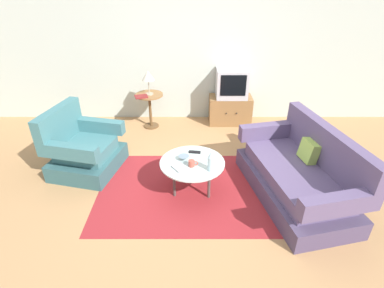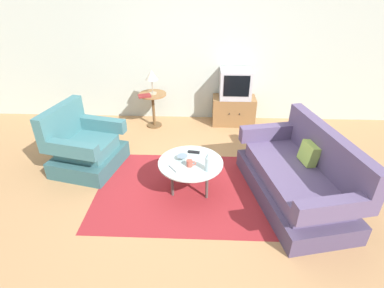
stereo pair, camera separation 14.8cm
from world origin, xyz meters
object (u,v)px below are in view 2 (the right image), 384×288
at_px(side_table, 153,103).
at_px(table_lamp, 152,76).
at_px(armchair, 84,148).
at_px(tv_stand, 233,110).
at_px(tv_remote_silver, 174,168).
at_px(mug, 190,163).
at_px(tv_remote_dark, 194,152).
at_px(television, 235,84).
at_px(coffee_table, 191,164).
at_px(book, 144,96).
at_px(couch, 298,178).
at_px(vase, 209,162).
at_px(bowl, 182,158).

xyz_separation_m(side_table, table_lamp, (0.01, -0.01, 0.50)).
height_order(armchair, table_lamp, table_lamp).
relative_size(tv_stand, tv_remote_silver, 4.67).
distance_m(table_lamp, mug, 2.12).
bearing_deg(tv_stand, tv_remote_dark, -110.28).
xyz_separation_m(television, tv_remote_dark, (-0.67, -1.81, -0.32)).
height_order(coffee_table, book, book).
relative_size(armchair, tv_remote_dark, 6.73).
bearing_deg(coffee_table, tv_remote_dark, 81.95).
xyz_separation_m(armchair, couch, (2.86, -0.60, -0.01)).
distance_m(couch, vase, 1.13).
distance_m(television, tv_remote_dark, 1.96).
relative_size(couch, coffee_table, 2.31).
distance_m(mug, book, 2.01).
height_order(coffee_table, bowl, bowl).
height_order(tv_remote_silver, book, book).
relative_size(side_table, vase, 2.38).
height_order(television, tv_remote_dark, television).
height_order(vase, mug, vase).
xyz_separation_m(television, book, (-1.57, -0.31, -0.13)).
relative_size(couch, mug, 15.88).
height_order(couch, coffee_table, couch).
distance_m(coffee_table, book, 1.94).
distance_m(bowl, tv_remote_silver, 0.23).
height_order(couch, book, couch).
relative_size(coffee_table, television, 1.48).
bearing_deg(television, vase, -102.33).
xyz_separation_m(side_table, vase, (0.97, -2.03, 0.11)).
bearing_deg(side_table, couch, -43.29).
height_order(vase, tv_remote_silver, vase).
height_order(vase, bowl, vase).
bearing_deg(table_lamp, coffee_table, -68.08).
bearing_deg(table_lamp, bowl, -70.45).
xyz_separation_m(coffee_table, tv_remote_dark, (0.03, 0.22, 0.05)).
height_order(tv_stand, television, television).
bearing_deg(tv_stand, table_lamp, -172.83).
relative_size(armchair, vase, 4.03).
height_order(coffee_table, tv_remote_dark, tv_remote_dark).
bearing_deg(book, armchair, -137.81).
bearing_deg(side_table, bowl, -70.32).
height_order(side_table, tv_stand, side_table).
height_order(side_table, television, television).
xyz_separation_m(armchair, table_lamp, (0.80, 1.34, 0.64)).
height_order(couch, television, television).
bearing_deg(mug, vase, -20.23).
bearing_deg(book, tv_remote_dark, -77.86).
bearing_deg(armchair, side_table, 162.78).
bearing_deg(tv_remote_dark, couch, 174.64).
height_order(couch, bowl, couch).
height_order(television, bowl, television).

